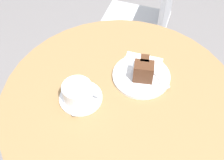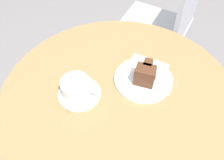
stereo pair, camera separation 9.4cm
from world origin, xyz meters
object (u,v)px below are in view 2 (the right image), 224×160
napkin (144,73)px  teaspoon (78,106)px  cafe_chair (166,24)px  saucer (79,94)px  coffee_cup (76,88)px  cake_slice (145,74)px  fork (159,83)px  cake_plate (143,79)px

napkin → teaspoon: bearing=-125.6°
teaspoon → cafe_chair: (0.13, 0.83, -0.25)m
saucer → napkin: size_ratio=0.90×
cafe_chair → saucer: bearing=-4.3°
coffee_cup → napkin: 0.26m
cake_slice → fork: bearing=7.5°
cake_slice → napkin: (-0.01, 0.04, -0.04)m
saucer → napkin: (0.18, 0.17, -0.00)m
saucer → coffee_cup: coffee_cup is taller
fork → cafe_chair: size_ratio=0.15×
coffee_cup → teaspoon: coffee_cup is taller
teaspoon → fork: bearing=177.4°
napkin → cafe_chair: bearing=92.8°
saucer → cafe_chair: (0.15, 0.77, -0.24)m
teaspoon → fork: (0.22, 0.19, 0.00)m
coffee_cup → napkin: bearing=44.3°
saucer → teaspoon: teaspoon is taller
coffee_cup → fork: size_ratio=1.02×
teaspoon → cafe_chair: 0.87m
saucer → coffee_cup: size_ratio=1.11×
fork → saucer: bearing=-101.6°
saucer → cafe_chair: bearing=79.2°
cake_plate → napkin: (-0.01, 0.03, -0.00)m
saucer → cake_slice: bearing=34.2°
cafe_chair → fork: bearing=14.9°
cake_plate → coffee_cup: bearing=-142.7°
cake_slice → saucer: bearing=-145.8°
cake_plate → cake_slice: 0.04m
cake_plate → fork: size_ratio=1.59×
cake_plate → fork: 0.06m
teaspoon → napkin: (0.16, 0.22, -0.01)m
teaspoon → cake_slice: bearing=-176.1°
napkin → cake_plate: bearing=-78.9°
coffee_cup → cake_plate: coffee_cup is taller
cake_plate → cafe_chair: size_ratio=0.25×
cake_slice → fork: size_ratio=0.65×
coffee_cup → cake_plate: bearing=37.3°
fork → napkin: fork is taller
teaspoon → cake_plate: 0.25m
cake_slice → cafe_chair: bearing=93.8°
coffee_cup → teaspoon: size_ratio=1.68×
fork → napkin: (-0.06, 0.03, -0.01)m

